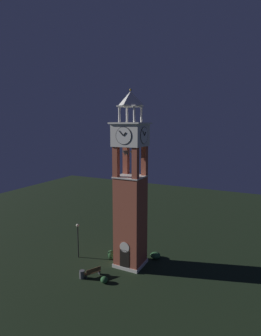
# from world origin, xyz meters

# --- Properties ---
(ground) EXTENTS (80.00, 80.00, 0.00)m
(ground) POSITION_xyz_m (0.00, 0.00, 0.00)
(ground) COLOR black
(clock_tower) EXTENTS (3.34, 3.34, 18.57)m
(clock_tower) POSITION_xyz_m (-0.00, -0.00, 7.71)
(clock_tower) COLOR #9E4C38
(clock_tower) RESTS_ON ground
(park_bench) EXTENTS (1.16, 1.61, 0.95)m
(park_bench) POSITION_xyz_m (-2.24, -3.90, 0.48)
(park_bench) COLOR brown
(park_bench) RESTS_ON ground
(lamp_post) EXTENTS (0.36, 0.36, 4.00)m
(lamp_post) POSITION_xyz_m (-6.08, -1.22, 2.76)
(lamp_post) COLOR black
(lamp_post) RESTS_ON ground
(trash_bin) EXTENTS (0.52, 0.52, 0.80)m
(trash_bin) POSITION_xyz_m (-3.06, -4.60, 0.40)
(trash_bin) COLOR #4C4C51
(trash_bin) RESTS_ON ground
(shrub_near_entry) EXTENTS (0.72, 0.72, 0.62)m
(shrub_near_entry) POSITION_xyz_m (-0.67, -4.30, 0.31)
(shrub_near_entry) COLOR #28562D
(shrub_near_entry) RESTS_ON ground
(shrub_left_of_tower) EXTENTS (0.81, 0.81, 1.03)m
(shrub_left_of_tower) POSITION_xyz_m (-2.52, 0.11, 0.52)
(shrub_left_of_tower) COLOR #28562D
(shrub_left_of_tower) RESTS_ON ground
(shrub_behind_bench) EXTENTS (1.13, 1.13, 0.68)m
(shrub_behind_bench) POSITION_xyz_m (1.89, 2.54, 0.34)
(shrub_behind_bench) COLOR #28562D
(shrub_behind_bench) RESTS_ON ground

